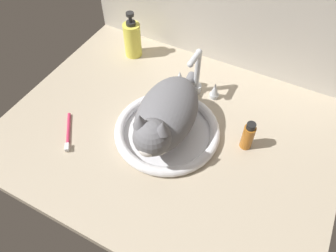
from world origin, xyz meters
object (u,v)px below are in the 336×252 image
Objects in this scene: faucet at (197,78)px; amber_bottle at (248,136)px; sink_basin at (168,131)px; cat at (165,118)px; toothbrush at (68,133)px; soap_pump_bottle at (132,39)px.

faucet is 1.73× the size of amber_bottle.
sink_basin is 9.21cm from cat.
cat reaches higher than toothbrush.
sink_basin is at bearing -163.39° from amber_bottle.
amber_bottle is (54.44, -22.76, -2.28)cm from soap_pump_bottle.
cat is 32.80cm from toothbrush.
soap_pump_bottle is 1.75× the size of amber_bottle.
sink_basin reaches higher than toothbrush.
soap_pump_bottle is 45.11cm from toothbrush.
soap_pump_bottle is at bearing 157.31° from amber_bottle.
cat is 4.01× the size of amber_bottle.
toothbrush is at bearing -86.76° from soap_pump_bottle.
cat is at bearing -89.39° from faucet.
soap_pump_bottle is 59.05cm from amber_bottle.
sink_basin is 1.83× the size of soap_pump_bottle.
faucet is 46.56cm from toothbrush.
amber_bottle is 0.79× the size of toothbrush.
faucet is 24.03cm from cat.
cat is at bearing 23.70° from toothbrush.
faucet is at bearing 90.61° from cat.
toothbrush is at bearing -157.23° from amber_bottle.
sink_basin is 43.33cm from soap_pump_bottle.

